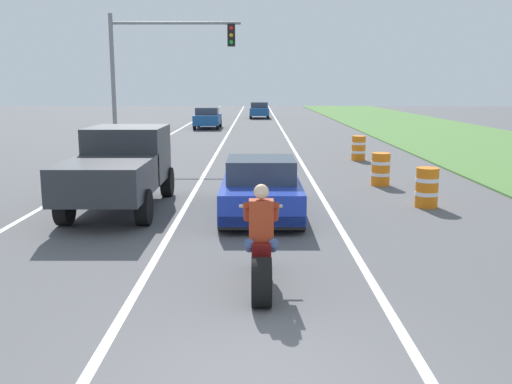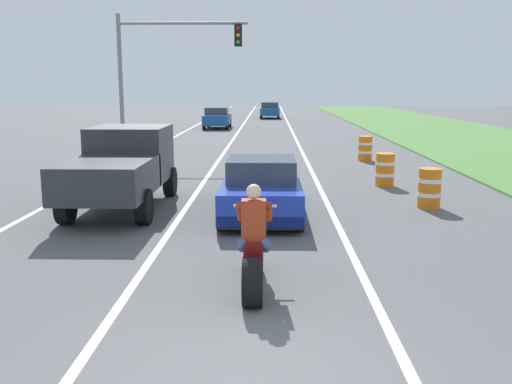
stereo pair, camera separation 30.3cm
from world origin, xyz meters
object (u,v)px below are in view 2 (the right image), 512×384
Objects in this scene: distant_car_far_ahead at (217,118)px; distant_car_further_ahead at (270,110)px; pickup_truck_left_lane_dark_grey at (122,165)px; traffic_light_mast_near at (161,61)px; construction_barrel_mid at (385,170)px; motorcycle_with_rider at (254,252)px; construction_barrel_far at (365,148)px; construction_barrel_nearest at (429,188)px; sports_car_blue at (262,188)px.

distant_car_far_ahead and distant_car_further_ahead have the same top height.
traffic_light_mast_near reaches higher than pickup_truck_left_lane_dark_grey.
traffic_light_mast_near reaches higher than distant_car_further_ahead.
traffic_light_mast_near is 11.62m from construction_barrel_mid.
distant_car_far_ahead is at bearing 96.16° from motorcycle_with_rider.
pickup_truck_left_lane_dark_grey is 11.36m from traffic_light_mast_near.
pickup_truck_left_lane_dark_grey reaches higher than distant_car_further_ahead.
motorcycle_with_rider is at bearing -105.28° from construction_barrel_far.
construction_barrel_nearest is 0.25× the size of distant_car_far_ahead.
distant_car_further_ahead is at bearing 97.26° from construction_barrel_far.
construction_barrel_nearest is at bearing 11.39° from sports_car_blue.
motorcycle_with_rider is 32.88m from distant_car_far_ahead.
traffic_light_mast_near is 16.42m from distant_car_far_ahead.
distant_car_far_ahead is (-3.53, 32.69, 0.18)m from motorcycle_with_rider.
traffic_light_mast_near reaches higher than distant_car_far_ahead.
sports_car_blue is at bearing -9.28° from pickup_truck_left_lane_dark_grey.
construction_barrel_mid is 0.25× the size of distant_car_far_ahead.
distant_car_far_ahead is at bearing 97.38° from sports_car_blue.
pickup_truck_left_lane_dark_grey is 12.07m from construction_barrel_far.
construction_barrel_far is (8.54, -1.51, -3.56)m from traffic_light_mast_near.
construction_barrel_mid is 24.64m from distant_car_far_ahead.
construction_barrel_nearest is 1.00× the size of construction_barrel_mid.
pickup_truck_left_lane_dark_grey is 0.80× the size of traffic_light_mast_near.
pickup_truck_left_lane_dark_grey is 1.20× the size of distant_car_far_ahead.
pickup_truck_left_lane_dark_grey reaches higher than construction_barrel_mid.
sports_car_blue is at bearing -132.68° from construction_barrel_mid.
traffic_light_mast_near is at bearing -99.07° from distant_car_further_ahead.
traffic_light_mast_near is at bearing 129.05° from construction_barrel_nearest.
construction_barrel_mid is at bearing 25.79° from pickup_truck_left_lane_dark_grey.
distant_car_far_ahead is 1.00× the size of distant_car_further_ahead.
construction_barrel_nearest and construction_barrel_mid have the same top height.
construction_barrel_nearest is 3.21m from construction_barrel_mid.
traffic_light_mast_near is (-4.45, 11.49, 3.43)m from sports_car_blue.
sports_car_blue is 4.30× the size of construction_barrel_far.
motorcycle_with_rider is 7.31m from construction_barrel_nearest.
distant_car_further_ahead is at bearing 95.50° from construction_barrel_mid.
motorcycle_with_rider is 6.65m from pickup_truck_left_lane_dark_grey.
construction_barrel_far is 19.17m from distant_car_far_ahead.
construction_barrel_nearest is 9.14m from construction_barrel_far.
distant_car_further_ahead is at bearing 89.73° from sports_car_blue.
distant_car_further_ahead reaches higher than construction_barrel_far.
distant_car_further_ahead is (3.63, 40.01, -0.33)m from pickup_truck_left_lane_dark_grey.
sports_car_blue reaches higher than construction_barrel_far.
construction_barrel_far is at bearing -66.47° from distant_car_far_ahead.
traffic_light_mast_near is 9.37m from construction_barrel_far.
distant_car_far_ahead is (-3.57, 27.56, 0.14)m from sports_car_blue.
pickup_truck_left_lane_dark_grey is at bearing 120.90° from motorcycle_with_rider.
traffic_light_mast_near is at bearing 111.19° from sports_car_blue.
distant_car_far_ahead reaches higher than construction_barrel_nearest.
sports_car_blue is at bearing -82.62° from distant_car_far_ahead.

